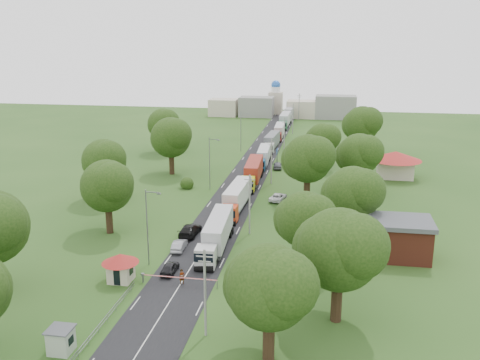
% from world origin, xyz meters
% --- Properties ---
extents(ground, '(260.00, 260.00, 0.00)m').
position_xyz_m(ground, '(0.00, 0.00, 0.00)').
color(ground, '#254918').
rests_on(ground, ground).
extents(road, '(8.00, 200.00, 0.04)m').
position_xyz_m(road, '(0.00, 20.00, 0.00)').
color(road, black).
rests_on(road, ground).
extents(boom_barrier, '(9.22, 0.35, 1.18)m').
position_xyz_m(boom_barrier, '(-1.36, -25.00, 0.89)').
color(boom_barrier, slate).
rests_on(boom_barrier, ground).
extents(guard_booth, '(4.40, 4.40, 3.45)m').
position_xyz_m(guard_booth, '(-7.20, -25.00, 2.16)').
color(guard_booth, beige).
rests_on(guard_booth, ground).
extents(kiosk, '(2.30, 2.30, 2.41)m').
position_xyz_m(kiosk, '(-7.00, -40.00, 1.23)').
color(kiosk, '#99A593').
rests_on(kiosk, ground).
extents(guard_rail, '(0.10, 17.00, 1.70)m').
position_xyz_m(guard_rail, '(-5.00, -35.00, 0.00)').
color(guard_rail, slate).
rests_on(guard_rail, ground).
extents(info_sign, '(0.12, 3.10, 4.10)m').
position_xyz_m(info_sign, '(5.20, 35.00, 3.00)').
color(info_sign, slate).
rests_on(info_sign, ground).
extents(pole_0, '(1.60, 0.24, 9.00)m').
position_xyz_m(pole_0, '(5.50, -35.00, 4.68)').
color(pole_0, gray).
rests_on(pole_0, ground).
extents(pole_1, '(1.60, 0.24, 9.00)m').
position_xyz_m(pole_1, '(5.50, -7.00, 4.68)').
color(pole_1, gray).
rests_on(pole_1, ground).
extents(pole_2, '(1.60, 0.24, 9.00)m').
position_xyz_m(pole_2, '(5.50, 21.00, 4.68)').
color(pole_2, gray).
rests_on(pole_2, ground).
extents(pole_3, '(1.60, 0.24, 9.00)m').
position_xyz_m(pole_3, '(5.50, 49.00, 4.68)').
color(pole_3, gray).
rests_on(pole_3, ground).
extents(pole_4, '(1.60, 0.24, 9.00)m').
position_xyz_m(pole_4, '(5.50, 77.00, 4.68)').
color(pole_4, gray).
rests_on(pole_4, ground).
extents(pole_5, '(1.60, 0.24, 9.00)m').
position_xyz_m(pole_5, '(5.50, 105.00, 4.68)').
color(pole_5, gray).
rests_on(pole_5, ground).
extents(lamp_0, '(2.03, 0.22, 10.00)m').
position_xyz_m(lamp_0, '(-5.35, -20.00, 5.55)').
color(lamp_0, slate).
rests_on(lamp_0, ground).
extents(lamp_1, '(2.03, 0.22, 10.00)m').
position_xyz_m(lamp_1, '(-5.35, 15.00, 5.55)').
color(lamp_1, slate).
rests_on(lamp_1, ground).
extents(lamp_2, '(2.03, 0.22, 10.00)m').
position_xyz_m(lamp_2, '(-5.35, 50.00, 5.55)').
color(lamp_2, slate).
rests_on(lamp_2, ground).
extents(tree_0, '(8.80, 8.80, 11.07)m').
position_xyz_m(tree_0, '(11.99, -37.84, 7.22)').
color(tree_0, '#382616').
rests_on(tree_0, ground).
extents(tree_1, '(9.60, 9.60, 12.05)m').
position_xyz_m(tree_1, '(17.99, -29.83, 7.85)').
color(tree_1, '#382616').
rests_on(tree_1, ground).
extents(tree_2, '(8.00, 8.00, 10.10)m').
position_xyz_m(tree_2, '(13.99, -17.86, 6.60)').
color(tree_2, '#382616').
rests_on(tree_2, ground).
extents(tree_3, '(8.80, 8.80, 11.07)m').
position_xyz_m(tree_3, '(19.99, -7.84, 7.22)').
color(tree_3, '#382616').
rests_on(tree_3, ground).
extents(tree_4, '(9.60, 9.60, 12.05)m').
position_xyz_m(tree_4, '(12.99, 10.17, 7.85)').
color(tree_4, '#382616').
rests_on(tree_4, ground).
extents(tree_5, '(8.80, 8.80, 11.07)m').
position_xyz_m(tree_5, '(21.99, 18.16, 7.22)').
color(tree_5, '#382616').
rests_on(tree_5, ground).
extents(tree_6, '(8.00, 8.00, 10.10)m').
position_xyz_m(tree_6, '(14.99, 35.14, 6.60)').
color(tree_6, '#382616').
rests_on(tree_6, ground).
extents(tree_7, '(9.60, 9.60, 12.05)m').
position_xyz_m(tree_7, '(23.99, 50.17, 7.85)').
color(tree_7, '#382616').
rests_on(tree_7, ground).
extents(tree_10, '(8.80, 8.80, 11.07)m').
position_xyz_m(tree_10, '(-15.01, -9.84, 7.22)').
color(tree_10, '#382616').
rests_on(tree_10, ground).
extents(tree_11, '(8.80, 8.80, 11.07)m').
position_xyz_m(tree_11, '(-22.01, 5.16, 7.22)').
color(tree_11, '#382616').
rests_on(tree_11, ground).
extents(tree_12, '(9.60, 9.60, 12.05)m').
position_xyz_m(tree_12, '(-16.01, 25.17, 7.85)').
color(tree_12, '#382616').
rests_on(tree_12, ground).
extents(tree_13, '(8.80, 8.80, 11.07)m').
position_xyz_m(tree_13, '(-24.01, 45.16, 7.22)').
color(tree_13, '#382616').
rests_on(tree_13, ground).
extents(house_brick, '(8.60, 6.60, 5.20)m').
position_xyz_m(house_brick, '(26.00, -12.00, 2.65)').
color(house_brick, maroon).
rests_on(house_brick, ground).
extents(house_cream, '(10.08, 10.08, 5.80)m').
position_xyz_m(house_cream, '(30.00, 30.00, 3.64)').
color(house_cream, beige).
rests_on(house_cream, ground).
extents(distant_town, '(52.00, 8.00, 8.00)m').
position_xyz_m(distant_town, '(0.68, 110.00, 3.49)').
color(distant_town, gray).
rests_on(distant_town, ground).
extents(church, '(5.00, 5.00, 12.30)m').
position_xyz_m(church, '(-4.00, 118.00, 5.39)').
color(church, beige).
rests_on(church, ground).
extents(truck_0, '(3.31, 15.22, 4.20)m').
position_xyz_m(truck_0, '(1.97, -13.46, 2.23)').
color(truck_0, beige).
rests_on(truck_0, ground).
extents(truck_1, '(2.96, 15.05, 4.16)m').
position_xyz_m(truck_1, '(1.70, 3.36, 2.21)').
color(truck_1, red).
rests_on(truck_1, ground).
extents(truck_2, '(3.26, 15.57, 4.30)m').
position_xyz_m(truck_2, '(1.92, 20.70, 2.28)').
color(truck_2, '#C4CB17').
rests_on(truck_2, ground).
extents(truck_3, '(2.87, 13.68, 3.78)m').
position_xyz_m(truck_3, '(1.99, 36.26, 2.01)').
color(truck_3, '#165084').
rests_on(truck_3, ground).
extents(truck_4, '(3.02, 13.97, 3.86)m').
position_xyz_m(truck_4, '(1.88, 53.69, 2.05)').
color(truck_4, silver).
rests_on(truck_4, ground).
extents(truck_5, '(2.68, 13.71, 3.79)m').
position_xyz_m(truck_5, '(2.29, 69.14, 2.01)').
color(truck_5, maroon).
rests_on(truck_5, ground).
extents(truck_6, '(2.76, 15.35, 4.26)m').
position_xyz_m(truck_6, '(2.14, 88.43, 2.26)').
color(truck_6, '#276842').
rests_on(truck_6, ground).
extents(truck_7, '(3.01, 15.25, 4.22)m').
position_xyz_m(truck_7, '(2.39, 104.22, 2.24)').
color(truck_7, '#AAAAAA').
rests_on(truck_7, ground).
extents(car_lane_front, '(1.60, 3.97, 1.35)m').
position_xyz_m(car_lane_front, '(-2.13, -21.95, 0.68)').
color(car_lane_front, black).
rests_on(car_lane_front, ground).
extents(car_lane_mid, '(1.60, 4.20, 1.37)m').
position_xyz_m(car_lane_mid, '(-3.00, -14.67, 0.68)').
color(car_lane_mid, '#929399').
rests_on(car_lane_mid, ground).
extents(car_lane_rear, '(2.54, 5.82, 1.67)m').
position_xyz_m(car_lane_rear, '(-3.00, -9.05, 0.83)').
color(car_lane_rear, black).
rests_on(car_lane_rear, ground).
extents(car_verge_near, '(3.18, 5.22, 1.35)m').
position_xyz_m(car_verge_near, '(8.00, 9.99, 0.68)').
color(car_verge_near, white).
rests_on(car_verge_near, ground).
extents(car_verge_far, '(2.24, 4.63, 1.52)m').
position_xyz_m(car_verge_far, '(5.50, 33.44, 0.76)').
color(car_verge_far, '#585B60').
rests_on(car_verge_far, ground).
extents(pedestrian_near, '(0.78, 0.68, 1.80)m').
position_xyz_m(pedestrian_near, '(0.17, -24.58, 0.90)').
color(pedestrian_near, gray).
rests_on(pedestrian_near, ground).
extents(pedestrian_booth, '(0.72, 0.87, 1.64)m').
position_xyz_m(pedestrian_booth, '(-6.50, -23.29, 0.82)').
color(pedestrian_booth, gray).
rests_on(pedestrian_booth, ground).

